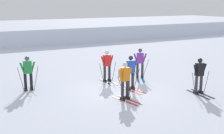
{
  "coord_description": "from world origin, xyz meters",
  "views": [
    {
      "loc": [
        -7.06,
        -12.28,
        4.29
      ],
      "look_at": [
        0.23,
        1.49,
        0.9
      ],
      "focal_mm": 48.69,
      "sensor_mm": 36.0,
      "label": 1
    }
  ],
  "objects_px": {
    "skier_blue": "(131,72)",
    "skier_purple": "(140,62)",
    "skier_black": "(199,75)",
    "skier_orange": "(125,79)",
    "skier_red": "(107,65)",
    "skier_green": "(28,72)"
  },
  "relations": [
    {
      "from": "skier_blue",
      "to": "skier_orange",
      "type": "xyz_separation_m",
      "value": [
        -1.04,
        -1.2,
        0.04
      ]
    },
    {
      "from": "skier_red",
      "to": "skier_orange",
      "type": "distance_m",
      "value": 3.23
    },
    {
      "from": "skier_black",
      "to": "skier_purple",
      "type": "distance_m",
      "value": 3.88
    },
    {
      "from": "skier_black",
      "to": "skier_red",
      "type": "bearing_deg",
      "value": 125.12
    },
    {
      "from": "skier_blue",
      "to": "skier_red",
      "type": "distance_m",
      "value": 1.97
    },
    {
      "from": "skier_blue",
      "to": "skier_green",
      "type": "bearing_deg",
      "value": 153.94
    },
    {
      "from": "skier_blue",
      "to": "skier_red",
      "type": "bearing_deg",
      "value": 98.92
    },
    {
      "from": "skier_black",
      "to": "skier_purple",
      "type": "xyz_separation_m",
      "value": [
        -0.84,
        3.79,
        -0.0
      ]
    },
    {
      "from": "skier_black",
      "to": "skier_orange",
      "type": "distance_m",
      "value": 3.65
    },
    {
      "from": "skier_blue",
      "to": "skier_purple",
      "type": "bearing_deg",
      "value": 46.14
    },
    {
      "from": "skier_blue",
      "to": "skier_green",
      "type": "relative_size",
      "value": 1.0
    },
    {
      "from": "skier_orange",
      "to": "skier_blue",
      "type": "bearing_deg",
      "value": 48.95
    },
    {
      "from": "skier_red",
      "to": "skier_black",
      "type": "distance_m",
      "value": 4.89
    },
    {
      "from": "skier_green",
      "to": "skier_orange",
      "type": "bearing_deg",
      "value": -44.59
    },
    {
      "from": "skier_purple",
      "to": "skier_green",
      "type": "height_order",
      "value": "same"
    },
    {
      "from": "skier_blue",
      "to": "skier_purple",
      "type": "height_order",
      "value": "same"
    },
    {
      "from": "skier_black",
      "to": "skier_purple",
      "type": "relative_size",
      "value": 1.0
    },
    {
      "from": "skier_red",
      "to": "skier_green",
      "type": "height_order",
      "value": "same"
    },
    {
      "from": "skier_purple",
      "to": "skier_red",
      "type": "bearing_deg",
      "value": 174.02
    },
    {
      "from": "skier_purple",
      "to": "skier_orange",
      "type": "bearing_deg",
      "value": -132.74
    },
    {
      "from": "skier_orange",
      "to": "skier_purple",
      "type": "xyz_separation_m",
      "value": [
        2.71,
        2.94,
        -0.04
      ]
    },
    {
      "from": "skier_red",
      "to": "skier_green",
      "type": "relative_size",
      "value": 1.0
    }
  ]
}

